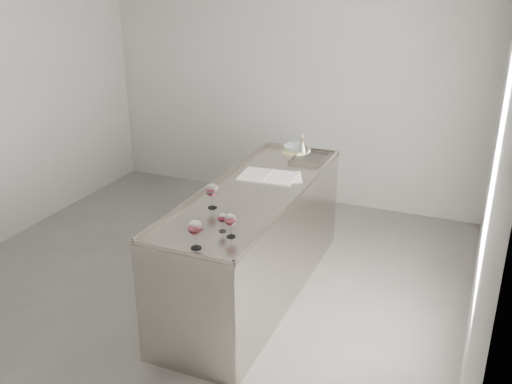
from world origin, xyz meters
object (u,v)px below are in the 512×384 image
at_px(wine_glass_middle, 195,228).
at_px(ceramic_bowl, 295,148).
at_px(counter, 255,242).
at_px(wine_glass_small, 222,218).
at_px(notebook, 268,176).
at_px(wine_glass_left, 212,191).
at_px(wine_funnel, 303,147).
at_px(wine_glass_right, 231,220).

bearing_deg(wine_glass_middle, ceramic_bowl, 92.05).
xyz_separation_m(counter, wine_glass_small, (0.10, -0.79, 0.57)).
height_order(wine_glass_middle, notebook, wine_glass_middle).
relative_size(wine_glass_left, wine_funnel, 0.99).
relative_size(counter, wine_funnel, 12.30).
bearing_deg(notebook, wine_glass_small, -89.22).
xyz_separation_m(counter, wine_glass_right, (0.19, -0.85, 0.59)).
height_order(counter, ceramic_bowl, ceramic_bowl).
distance_m(counter, notebook, 0.58).
bearing_deg(wine_glass_middle, counter, 92.57).
xyz_separation_m(wine_glass_middle, wine_glass_small, (0.05, 0.29, -0.05)).
bearing_deg(wine_glass_left, wine_glass_right, -49.07).
bearing_deg(notebook, wine_funnel, 80.03).
xyz_separation_m(wine_glass_middle, wine_funnel, (-0.00, 2.16, -0.08)).
bearing_deg(wine_glass_small, counter, 96.90).
distance_m(wine_glass_middle, ceramic_bowl, 2.16).
xyz_separation_m(wine_glass_small, notebook, (-0.11, 1.13, -0.09)).
height_order(wine_glass_right, wine_glass_small, wine_glass_right).
bearing_deg(ceramic_bowl, wine_glass_middle, -87.95).
bearing_deg(wine_funnel, ceramic_bowl, 180.00).
xyz_separation_m(ceramic_bowl, wine_funnel, (0.07, 0.00, 0.01)).
height_order(notebook, ceramic_bowl, ceramic_bowl).
distance_m(wine_glass_left, notebook, 0.81).
xyz_separation_m(notebook, wine_funnel, (0.06, 0.74, 0.05)).
height_order(counter, wine_funnel, wine_funnel).
xyz_separation_m(wine_glass_left, wine_glass_small, (0.25, -0.34, -0.04)).
bearing_deg(wine_glass_middle, wine_funnel, 90.10).
bearing_deg(notebook, wine_glass_right, -85.17).
distance_m(wine_glass_left, ceramic_bowl, 1.54).
xyz_separation_m(wine_glass_right, wine_glass_small, (-0.09, 0.05, -0.03)).
bearing_deg(wine_glass_middle, wine_glass_small, 80.71).
height_order(wine_glass_small, wine_funnel, wine_funnel).
relative_size(wine_glass_right, wine_funnel, 0.89).
bearing_deg(wine_glass_right, wine_glass_left, 130.93).
xyz_separation_m(counter, wine_funnel, (0.04, 1.08, 0.53)).
xyz_separation_m(wine_glass_small, ceramic_bowl, (-0.12, 1.87, -0.05)).
height_order(wine_glass_middle, wine_glass_right, wine_glass_middle).
bearing_deg(wine_glass_left, wine_funnel, 82.66).
distance_m(wine_glass_middle, wine_funnel, 2.16).
bearing_deg(ceramic_bowl, counter, -88.47).
distance_m(ceramic_bowl, wine_funnel, 0.08).
xyz_separation_m(counter, notebook, (-0.02, 0.34, 0.47)).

